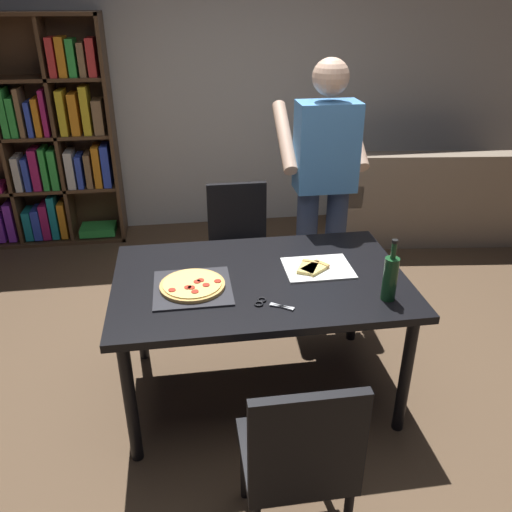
# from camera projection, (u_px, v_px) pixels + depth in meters

# --- Properties ---
(ground_plane) EXTENTS (12.00, 12.00, 0.00)m
(ground_plane) POSITION_uv_depth(u_px,v_px,m) (260.00, 389.00, 3.06)
(ground_plane) COLOR brown
(back_wall) EXTENTS (6.40, 0.10, 2.80)m
(back_wall) POSITION_uv_depth(u_px,v_px,m) (217.00, 76.00, 4.72)
(back_wall) COLOR silver
(back_wall) RESTS_ON ground_plane
(dining_table) EXTENTS (1.52, 0.98, 0.75)m
(dining_table) POSITION_uv_depth(u_px,v_px,m) (260.00, 290.00, 2.76)
(dining_table) COLOR black
(dining_table) RESTS_ON ground_plane
(chair_near_camera) EXTENTS (0.42, 0.42, 0.90)m
(chair_near_camera) POSITION_uv_depth(u_px,v_px,m) (299.00, 457.00, 1.97)
(chair_near_camera) COLOR black
(chair_near_camera) RESTS_ON ground_plane
(chair_far_side) EXTENTS (0.42, 0.42, 0.90)m
(chair_far_side) POSITION_uv_depth(u_px,v_px,m) (239.00, 240.00, 3.69)
(chair_far_side) COLOR black
(chair_far_side) RESTS_ON ground_plane
(couch) EXTENTS (1.79, 1.04, 0.85)m
(couch) POSITION_uv_depth(u_px,v_px,m) (425.00, 203.00, 4.92)
(couch) COLOR gray
(couch) RESTS_ON ground_plane
(bookshelf) EXTENTS (1.40, 0.35, 1.95)m
(bookshelf) POSITION_uv_depth(u_px,v_px,m) (33.00, 139.00, 4.51)
(bookshelf) COLOR #513823
(bookshelf) RESTS_ON ground_plane
(person_serving_pizza) EXTENTS (0.55, 0.54, 1.75)m
(person_serving_pizza) POSITION_uv_depth(u_px,v_px,m) (324.00, 181.00, 3.34)
(person_serving_pizza) COLOR #38476B
(person_serving_pizza) RESTS_ON ground_plane
(pepperoni_pizza_on_tray) EXTENTS (0.39, 0.39, 0.04)m
(pepperoni_pizza_on_tray) POSITION_uv_depth(u_px,v_px,m) (192.00, 286.00, 2.61)
(pepperoni_pizza_on_tray) COLOR #2D2D33
(pepperoni_pizza_on_tray) RESTS_ON dining_table
(pizza_slices_on_towel) EXTENTS (0.36, 0.28, 0.03)m
(pizza_slices_on_towel) POSITION_uv_depth(u_px,v_px,m) (316.00, 268.00, 2.80)
(pizza_slices_on_towel) COLOR white
(pizza_slices_on_towel) RESTS_ON dining_table
(wine_bottle) EXTENTS (0.07, 0.07, 0.32)m
(wine_bottle) POSITION_uv_depth(u_px,v_px,m) (390.00, 277.00, 2.48)
(wine_bottle) COLOR #194723
(wine_bottle) RESTS_ON dining_table
(kitchen_scissors) EXTENTS (0.19, 0.15, 0.01)m
(kitchen_scissors) POSITION_uv_depth(u_px,v_px,m) (268.00, 303.00, 2.48)
(kitchen_scissors) COLOR silver
(kitchen_scissors) RESTS_ON dining_table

